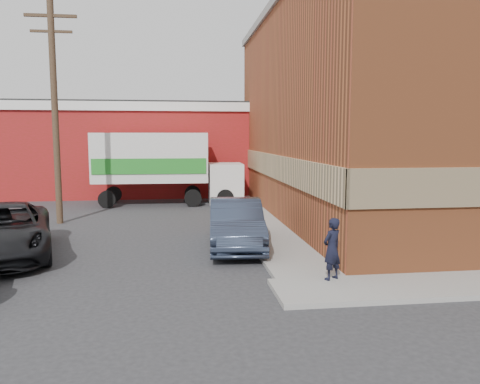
{
  "coord_description": "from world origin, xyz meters",
  "views": [
    {
      "loc": [
        -2.63,
        -10.89,
        3.57
      ],
      "look_at": [
        -0.75,
        3.2,
        1.88
      ],
      "focal_mm": 35.0,
      "sensor_mm": 36.0,
      "label": 1
    }
  ],
  "objects_px": {
    "warehouse": "(125,148)",
    "man": "(332,249)",
    "utility_pole": "(55,107)",
    "suv_a": "(2,231)",
    "box_truck": "(165,163)",
    "sedan": "(236,224)",
    "brick_building": "(427,112)"
  },
  "relations": [
    {
      "from": "brick_building",
      "to": "man",
      "type": "xyz_separation_m",
      "value": [
        -7.46,
        -9.25,
        -3.8
      ]
    },
    {
      "from": "warehouse",
      "to": "utility_pole",
      "type": "height_order",
      "value": "utility_pole"
    },
    {
      "from": "brick_building",
      "to": "warehouse",
      "type": "xyz_separation_m",
      "value": [
        -14.5,
        11.0,
        -1.87
      ]
    },
    {
      "from": "box_truck",
      "to": "suv_a",
      "type": "bearing_deg",
      "value": -112.22
    },
    {
      "from": "warehouse",
      "to": "suv_a",
      "type": "xyz_separation_m",
      "value": [
        -1.81,
        -16.49,
        -2.02
      ]
    },
    {
      "from": "man",
      "to": "sedan",
      "type": "height_order",
      "value": "man"
    },
    {
      "from": "man",
      "to": "sedan",
      "type": "xyz_separation_m",
      "value": [
        -1.83,
        4.07,
        -0.1
      ]
    },
    {
      "from": "brick_building",
      "to": "suv_a",
      "type": "bearing_deg",
      "value": -161.39
    },
    {
      "from": "warehouse",
      "to": "sedan",
      "type": "bearing_deg",
      "value": -72.18
    },
    {
      "from": "brick_building",
      "to": "warehouse",
      "type": "distance_m",
      "value": 18.3
    },
    {
      "from": "warehouse",
      "to": "sedan",
      "type": "relative_size",
      "value": 3.45
    },
    {
      "from": "warehouse",
      "to": "man",
      "type": "bearing_deg",
      "value": -70.85
    },
    {
      "from": "utility_pole",
      "to": "sedan",
      "type": "relative_size",
      "value": 1.91
    },
    {
      "from": "brick_building",
      "to": "utility_pole",
      "type": "xyz_separation_m",
      "value": [
        -16.0,
        0.0,
        0.06
      ]
    },
    {
      "from": "warehouse",
      "to": "box_truck",
      "type": "relative_size",
      "value": 2.13
    },
    {
      "from": "brick_building",
      "to": "sedan",
      "type": "distance_m",
      "value": 11.33
    },
    {
      "from": "warehouse",
      "to": "utility_pole",
      "type": "relative_size",
      "value": 1.81
    },
    {
      "from": "man",
      "to": "utility_pole",
      "type": "bearing_deg",
      "value": -79.16
    },
    {
      "from": "suv_a",
      "to": "box_truck",
      "type": "relative_size",
      "value": 0.74
    },
    {
      "from": "warehouse",
      "to": "man",
      "type": "height_order",
      "value": "warehouse"
    },
    {
      "from": "box_truck",
      "to": "brick_building",
      "type": "bearing_deg",
      "value": -21.47
    },
    {
      "from": "utility_pole",
      "to": "box_truck",
      "type": "bearing_deg",
      "value": 49.37
    },
    {
      "from": "sedan",
      "to": "suv_a",
      "type": "relative_size",
      "value": 0.83
    },
    {
      "from": "warehouse",
      "to": "man",
      "type": "xyz_separation_m",
      "value": [
        7.03,
        -20.25,
        -1.93
      ]
    },
    {
      "from": "utility_pole",
      "to": "sedan",
      "type": "distance_m",
      "value": 9.35
    },
    {
      "from": "utility_pole",
      "to": "sedan",
      "type": "bearing_deg",
      "value": -37.69
    },
    {
      "from": "brick_building",
      "to": "utility_pole",
      "type": "distance_m",
      "value": 16.0
    },
    {
      "from": "brick_building",
      "to": "sedan",
      "type": "bearing_deg",
      "value": -150.91
    },
    {
      "from": "sedan",
      "to": "box_truck",
      "type": "xyz_separation_m",
      "value": [
        -2.47,
        10.11,
        1.39
      ]
    },
    {
      "from": "suv_a",
      "to": "box_truck",
      "type": "xyz_separation_m",
      "value": [
        4.54,
        10.43,
        1.38
      ]
    },
    {
      "from": "warehouse",
      "to": "suv_a",
      "type": "height_order",
      "value": "warehouse"
    },
    {
      "from": "brick_building",
      "to": "warehouse",
      "type": "relative_size",
      "value": 1.12
    }
  ]
}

